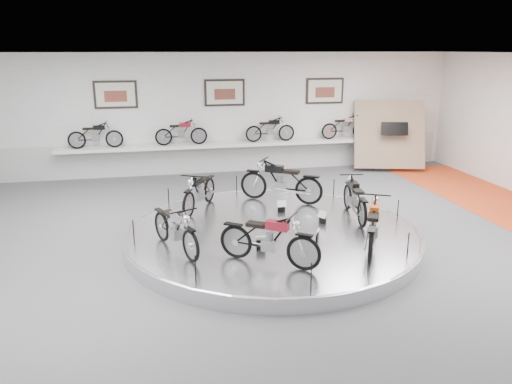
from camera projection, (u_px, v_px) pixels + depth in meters
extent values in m
plane|color=#4E4E50|center=(275.00, 247.00, 10.73)|extent=(16.00, 16.00, 0.00)
plane|color=white|center=(278.00, 54.00, 9.62)|extent=(16.00, 16.00, 0.00)
plane|color=white|center=(225.00, 114.00, 16.76)|extent=(16.00, 0.00, 16.00)
cube|color=#BCBCBA|center=(226.00, 156.00, 17.14)|extent=(15.68, 0.04, 1.10)
cylinder|color=silver|center=(272.00, 235.00, 10.97)|extent=(6.40, 6.40, 0.30)
torus|color=#B2B2BA|center=(272.00, 230.00, 10.94)|extent=(6.40, 6.40, 0.10)
cube|color=silver|center=(227.00, 145.00, 16.75)|extent=(11.00, 0.55, 0.10)
cube|color=beige|center=(116.00, 95.00, 15.82)|extent=(1.35, 0.06, 0.88)
cube|color=beige|center=(225.00, 93.00, 16.52)|extent=(1.35, 0.06, 0.88)
cube|color=beige|center=(325.00, 91.00, 17.23)|extent=(1.35, 0.06, 0.88)
cube|color=#8F755C|center=(389.00, 134.00, 17.24)|extent=(2.56, 1.52, 2.30)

